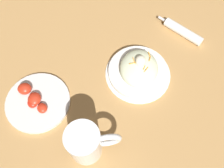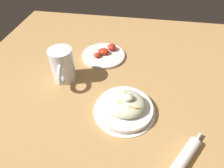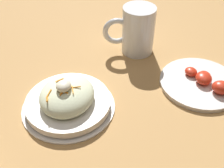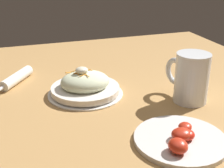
% 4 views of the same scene
% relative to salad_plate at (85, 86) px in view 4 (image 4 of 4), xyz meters
% --- Properties ---
extents(ground_plane, '(1.43, 1.43, 0.00)m').
position_rel_salad_plate_xyz_m(ground_plane, '(0.03, -0.09, -0.03)').
color(ground_plane, '#B2844C').
extents(salad_plate, '(0.23, 0.23, 0.09)m').
position_rel_salad_plate_xyz_m(salad_plate, '(0.00, 0.00, 0.00)').
color(salad_plate, white).
rests_on(salad_plate, ground_plane).
extents(beer_mug, '(0.10, 0.16, 0.15)m').
position_rel_salad_plate_xyz_m(beer_mug, '(0.28, -0.14, 0.04)').
color(beer_mug, white).
rests_on(beer_mug, ground_plane).
extents(napkin_roll, '(0.13, 0.18, 0.04)m').
position_rel_salad_plate_xyz_m(napkin_roll, '(-0.20, 0.16, -0.01)').
color(napkin_roll, white).
rests_on(napkin_roll, ground_plane).
extents(tomato_plate, '(0.22, 0.22, 0.04)m').
position_rel_salad_plate_xyz_m(tomato_plate, '(0.14, -0.34, -0.02)').
color(tomato_plate, silver).
rests_on(tomato_plate, ground_plane).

